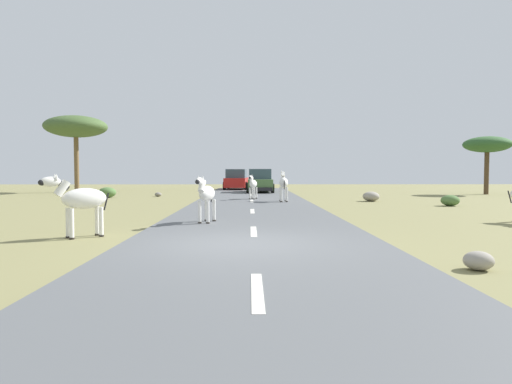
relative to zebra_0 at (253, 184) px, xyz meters
The scene contains 16 objects.
ground_plane 15.83m from the zebra_0, 91.47° to the right, with size 90.00×90.00×0.00m, color olive.
road 15.83m from the zebra_0, 90.26° to the right, with size 6.00×64.00×0.05m, color #56595B.
lane_markings 16.83m from the zebra_0, 90.24° to the right, with size 0.16×56.00×0.01m.
zebra_0 is the anchor object (origin of this frame).
zebra_1 11.81m from the zebra_0, 97.48° to the right, with size 0.62×1.56×1.49m.
zebra_2 2.62m from the zebra_0, 52.60° to the right, with size 0.46×1.73×1.63m.
zebra_4 15.20m from the zebra_0, 106.72° to the right, with size 1.45×1.23×1.60m.
car_0 8.38m from the zebra_0, 85.97° to the left, with size 2.03×4.35×1.74m.
car_1 13.76m from the zebra_0, 95.58° to the left, with size 2.24×4.45×1.74m.
tree_1 17.05m from the zebra_0, 145.16° to the left, with size 4.72×4.72×5.88m.
tree_2 17.63m from the zebra_0, 19.41° to the left, with size 3.21×3.21×4.06m.
bush_0 9.23m from the zebra_0, 166.53° to the left, with size 1.08×0.97×0.65m, color #4C7038.
bush_1 10.39m from the zebra_0, 26.29° to the right, with size 0.86×0.78×0.52m, color #4C7038.
rock_0 18.72m from the zebra_0, 78.68° to the right, with size 0.49×0.48×0.32m, color gray.
rock_2 7.00m from the zebra_0, 150.95° to the left, with size 0.44×0.44×0.27m, color gray.
rock_3 6.58m from the zebra_0, 11.80° to the right, with size 0.89×0.88×0.53m, color gray.
Camera 1 is at (0.24, -10.04, 1.67)m, focal length 31.86 mm.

